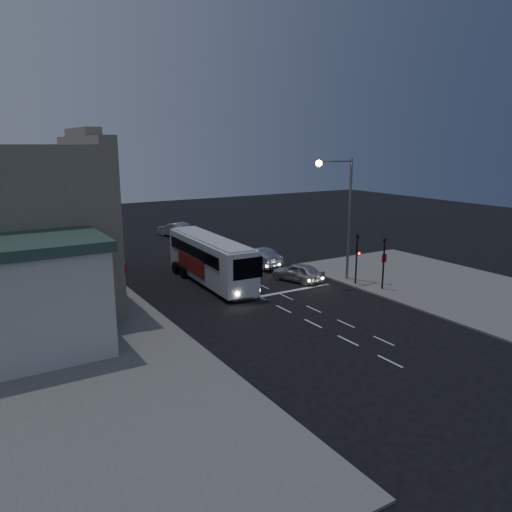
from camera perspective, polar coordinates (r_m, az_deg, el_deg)
ground at (r=32.32m, az=2.18°, el=-5.59°), size 120.00×120.00×0.00m
sidewalk_near at (r=38.26m, az=22.18°, el=-3.53°), size 12.00×24.00×0.12m
sidewalk_far at (r=35.29m, az=-23.54°, el=-4.99°), size 12.00×50.00×0.12m
road_markings at (r=35.63m, az=0.99°, el=-3.82°), size 8.00×30.55×0.01m
tour_bus at (r=37.05m, az=-5.29°, el=-0.26°), size 2.88×11.30×3.44m
car_suv at (r=37.62m, az=4.83°, el=-1.86°), size 2.89×4.45×1.41m
car_sedan_a at (r=41.89m, az=0.06°, el=-0.16°), size 2.53×5.09×1.60m
car_sedan_b at (r=46.05m, az=-3.86°, el=0.84°), size 2.26×4.82×1.36m
car_sedan_c at (r=51.82m, az=-6.75°, el=2.11°), size 3.57×5.28×1.34m
car_extra at (r=56.18m, az=-9.14°, el=2.99°), size 2.94×5.09×1.59m
traffic_signal_main at (r=36.83m, az=11.47°, el=0.36°), size 0.25×0.35×4.10m
traffic_signal_side at (r=35.93m, az=14.42°, el=-0.10°), size 0.18×0.15×4.10m
regulatory_sign at (r=37.47m, az=14.37°, el=-0.87°), size 0.45×0.12×2.20m
streetlight at (r=37.16m, az=9.91°, el=5.71°), size 3.32×0.44×9.00m
main_building at (r=34.08m, az=-25.88°, el=3.02°), size 10.12×12.00×11.00m
low_building_south at (r=26.20m, az=-24.70°, el=-4.33°), size 7.40×5.40×5.70m
low_building_north at (r=46.21m, az=-26.63°, el=2.97°), size 9.40×9.40×6.50m
street_tree at (r=41.92m, az=-18.96°, el=4.29°), size 4.00×4.00×6.20m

